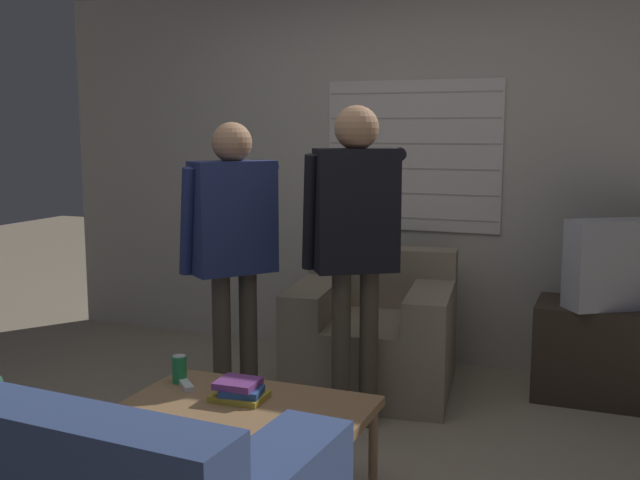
# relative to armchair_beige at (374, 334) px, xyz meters

# --- Properties ---
(ground_plane) EXTENTS (16.00, 16.00, 0.00)m
(ground_plane) POSITION_rel_armchair_beige_xyz_m (-0.07, -1.35, -0.33)
(ground_plane) COLOR gray
(wall_back) EXTENTS (5.20, 0.08, 2.55)m
(wall_back) POSITION_rel_armchair_beige_xyz_m (-0.07, 0.68, 0.95)
(wall_back) COLOR #BCB7A8
(wall_back) RESTS_ON ground_plane
(armchair_beige) EXTENTS (1.05, 1.02, 0.82)m
(armchair_beige) POSITION_rel_armchair_beige_xyz_m (0.00, 0.00, 0.00)
(armchair_beige) COLOR gray
(armchair_beige) RESTS_ON ground_plane
(coffee_table) EXTENTS (1.02, 0.59, 0.43)m
(coffee_table) POSITION_rel_armchair_beige_xyz_m (-0.07, -1.54, 0.06)
(coffee_table) COLOR #9E754C
(coffee_table) RESTS_ON ground_plane
(tv_stand) EXTENTS (1.04, 0.47, 0.56)m
(tv_stand) POSITION_rel_armchair_beige_xyz_m (1.44, 0.29, -0.05)
(tv_stand) COLOR #33281E
(tv_stand) RESTS_ON ground_plane
(tv) EXTENTS (0.77, 0.60, 0.51)m
(tv) POSITION_rel_armchair_beige_xyz_m (1.44, 0.30, 0.49)
(tv) COLOR #B2B2B7
(tv) RESTS_ON tv_stand
(person_left_standing) EXTENTS (0.48, 0.75, 1.61)m
(person_left_standing) POSITION_rel_armchair_beige_xyz_m (-0.57, -0.72, 0.69)
(person_left_standing) COLOR #4C4233
(person_left_standing) RESTS_ON ground_plane
(person_right_standing) EXTENTS (0.52, 0.84, 1.69)m
(person_right_standing) POSITION_rel_armchair_beige_xyz_m (0.09, -0.62, 0.75)
(person_right_standing) COLOR #4C4233
(person_right_standing) RESTS_ON ground_plane
(book_stack) EXTENTS (0.23, 0.17, 0.08)m
(book_stack) POSITION_rel_armchair_beige_xyz_m (-0.12, -1.52, 0.14)
(book_stack) COLOR gold
(book_stack) RESTS_ON coffee_table
(soda_can) EXTENTS (0.07, 0.07, 0.13)m
(soda_can) POSITION_rel_armchair_beige_xyz_m (-0.48, -1.42, 0.16)
(soda_can) COLOR #238E47
(soda_can) RESTS_ON coffee_table
(spare_remote) EXTENTS (0.12, 0.12, 0.02)m
(spare_remote) POSITION_rel_armchair_beige_xyz_m (-0.41, -1.48, 0.11)
(spare_remote) COLOR white
(spare_remote) RESTS_ON coffee_table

